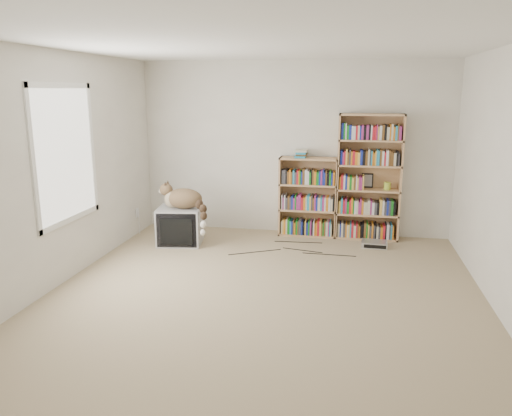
% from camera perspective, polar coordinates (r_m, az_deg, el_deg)
% --- Properties ---
extents(floor, '(4.50, 5.00, 0.01)m').
position_cam_1_polar(floor, '(5.24, 0.90, -10.05)').
color(floor, tan).
rests_on(floor, ground).
extents(wall_back, '(4.50, 0.02, 2.50)m').
position_cam_1_polar(wall_back, '(7.34, 4.31, 6.78)').
color(wall_back, silver).
rests_on(wall_back, floor).
extents(wall_front, '(4.50, 0.02, 2.50)m').
position_cam_1_polar(wall_front, '(2.53, -8.83, -5.97)').
color(wall_front, silver).
rests_on(wall_front, floor).
extents(wall_left, '(0.02, 5.00, 2.50)m').
position_cam_1_polar(wall_left, '(5.71, -21.96, 4.00)').
color(wall_left, silver).
rests_on(wall_left, floor).
extents(wall_right, '(0.02, 5.00, 2.50)m').
position_cam_1_polar(wall_right, '(5.02, 27.17, 2.34)').
color(wall_right, silver).
rests_on(wall_right, floor).
extents(ceiling, '(4.50, 5.00, 0.02)m').
position_cam_1_polar(ceiling, '(4.83, 1.01, 18.32)').
color(ceiling, white).
rests_on(ceiling, wall_back).
extents(window, '(0.02, 1.22, 1.52)m').
position_cam_1_polar(window, '(5.85, -20.94, 5.78)').
color(window, white).
rests_on(window, wall_left).
extents(crt_tv, '(0.65, 0.61, 0.51)m').
position_cam_1_polar(crt_tv, '(6.99, -8.66, -2.00)').
color(crt_tv, '#A2A2A5').
rests_on(crt_tv, floor).
extents(cat, '(0.75, 0.55, 0.61)m').
position_cam_1_polar(cat, '(6.80, -7.94, 0.70)').
color(cat, '#352215').
rests_on(cat, crt_tv).
extents(bookcase_tall, '(0.88, 0.30, 1.77)m').
position_cam_1_polar(bookcase_tall, '(7.21, 12.75, 3.10)').
color(bookcase_tall, '#AC7E56').
rests_on(bookcase_tall, floor).
extents(bookcase_short, '(0.83, 0.30, 1.14)m').
position_cam_1_polar(bookcase_short, '(7.29, 5.96, 0.93)').
color(bookcase_short, '#AC7E56').
rests_on(bookcase_short, floor).
extents(book_stack, '(0.19, 0.25, 0.11)m').
position_cam_1_polar(book_stack, '(7.18, 5.25, 6.21)').
color(book_stack, '#B31725').
rests_on(book_stack, bookcase_short).
extents(green_mug, '(0.10, 0.10, 0.11)m').
position_cam_1_polar(green_mug, '(7.22, 14.77, 2.47)').
color(green_mug, '#A1BD36').
rests_on(green_mug, bookcase_tall).
extents(framed_print, '(0.16, 0.05, 0.21)m').
position_cam_1_polar(framed_print, '(7.30, 12.62, 3.09)').
color(framed_print, black).
rests_on(framed_print, bookcase_tall).
extents(dvd_player, '(0.35, 0.26, 0.08)m').
position_cam_1_polar(dvd_player, '(6.99, 13.36, -4.03)').
color(dvd_player, '#B9B9BE').
rests_on(dvd_player, floor).
extents(wall_outlet, '(0.01, 0.08, 0.13)m').
position_cam_1_polar(wall_outlet, '(7.56, -13.41, -0.51)').
color(wall_outlet, silver).
rests_on(wall_outlet, wall_left).
extents(floor_cables, '(1.20, 0.70, 0.01)m').
position_cam_1_polar(floor_cables, '(6.76, 4.97, -4.61)').
color(floor_cables, black).
rests_on(floor_cables, floor).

